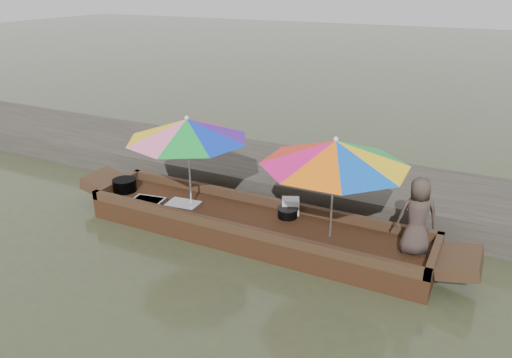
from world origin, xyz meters
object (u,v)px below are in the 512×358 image
at_px(tray_scallop, 183,205).
at_px(boat_hull, 253,228).
at_px(cooking_pot, 125,185).
at_px(supply_bag, 290,206).
at_px(tray_crayfish, 148,202).
at_px(charcoal_grill, 287,213).
at_px(umbrella_stern, 333,189).
at_px(umbrella_bow, 189,162).
at_px(vendor, 417,216).

bearing_deg(tray_scallop, boat_hull, 5.78).
bearing_deg(cooking_pot, supply_bag, 9.33).
height_order(tray_crayfish, charcoal_grill, charcoal_grill).
bearing_deg(cooking_pot, charcoal_grill, 6.44).
height_order(cooking_pot, charcoal_grill, cooking_pot).
xyz_separation_m(boat_hull, umbrella_stern, (1.29, 0.00, 0.95)).
bearing_deg(cooking_pot, tray_crayfish, -21.19).
bearing_deg(supply_bag, boat_hull, -135.32).
distance_m(boat_hull, tray_crayfish, 1.89).
height_order(umbrella_bow, umbrella_stern, same).
distance_m(supply_bag, umbrella_stern, 1.15).
xyz_separation_m(umbrella_bow, umbrella_stern, (2.48, 0.00, 0.00)).
xyz_separation_m(tray_scallop, umbrella_stern, (2.56, 0.13, 0.74)).
bearing_deg(tray_crayfish, umbrella_bow, 27.18).
xyz_separation_m(boat_hull, tray_crayfish, (-1.85, -0.34, 0.22)).
height_order(vendor, umbrella_stern, umbrella_stern).
distance_m(tray_crayfish, tray_scallop, 0.62).
relative_size(tray_crayfish, umbrella_bow, 0.27).
bearing_deg(supply_bag, tray_crayfish, -161.09).
distance_m(tray_crayfish, supply_bag, 2.44).
distance_m(tray_scallop, vendor, 3.80).
height_order(boat_hull, charcoal_grill, charcoal_grill).
bearing_deg(vendor, umbrella_stern, -19.53).
relative_size(cooking_pot, umbrella_bow, 0.21).
distance_m(cooking_pot, umbrella_bow, 1.55).
height_order(cooking_pot, umbrella_stern, umbrella_stern).
bearing_deg(umbrella_bow, vendor, 1.16).
bearing_deg(boat_hull, vendor, 1.71).
height_order(tray_scallop, vendor, vendor).
bearing_deg(tray_crayfish, supply_bag, 18.91).
xyz_separation_m(cooking_pot, tray_scallop, (1.33, -0.08, -0.08)).
height_order(cooking_pot, umbrella_bow, umbrella_bow).
height_order(boat_hull, umbrella_stern, umbrella_stern).
xyz_separation_m(supply_bag, umbrella_stern, (0.84, -0.45, 0.65)).
height_order(boat_hull, umbrella_bow, umbrella_bow).
distance_m(boat_hull, tray_scallop, 1.29).
height_order(cooking_pot, supply_bag, supply_bag).
height_order(vendor, umbrella_bow, umbrella_bow).
bearing_deg(umbrella_bow, tray_scallop, -121.37).
bearing_deg(boat_hull, umbrella_stern, 0.00).
bearing_deg(tray_crayfish, cooking_pot, 158.81).
bearing_deg(vendor, cooking_pot, -21.67).
bearing_deg(vendor, supply_bag, -33.53).
bearing_deg(umbrella_bow, boat_hull, 0.00).
relative_size(charcoal_grill, vendor, 0.28).
distance_m(tray_scallop, charcoal_grill, 1.79).
bearing_deg(umbrella_stern, cooking_pot, -179.26).
bearing_deg(supply_bag, cooking_pot, -170.67).
height_order(boat_hull, tray_scallop, tray_scallop).
distance_m(charcoal_grill, umbrella_bow, 1.82).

